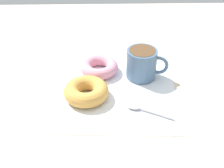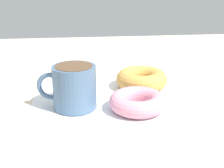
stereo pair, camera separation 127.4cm
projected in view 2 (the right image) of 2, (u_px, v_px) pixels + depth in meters
The scene contains 6 objects.
ground_plane at pixel (121, 97), 66.96cm from camera, with size 120.00×120.00×2.00cm, color beige.
napkin at pixel (112, 94), 65.72cm from camera, with size 31.97×31.97×0.30cm, color white.
coffee_cup at pixel (73, 86), 57.54cm from camera, with size 11.16×8.08×8.12cm.
donut_near_cup at pixel (142, 79), 68.27cm from camera, with size 11.18×11.18×3.78cm, color gold.
donut_far at pixel (138, 102), 57.35cm from camera, with size 10.62×10.62×3.11cm, color pink.
spoon at pixel (83, 80), 72.04cm from camera, with size 11.33×6.84×0.90cm.
Camera 2 is at (8.70, 61.36, 24.57)cm, focal length 50.00 mm.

